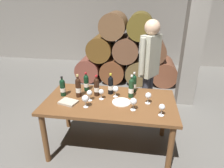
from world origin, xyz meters
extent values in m
plane|color=#66635E|center=(0.00, 0.00, 0.00)|extent=(14.00, 14.00, 0.00)
cube|color=gray|center=(0.00, 4.20, 1.40)|extent=(10.00, 0.24, 2.80)
cylinder|color=brown|center=(-0.95, 2.60, 0.30)|extent=(0.60, 0.90, 0.60)
cylinder|color=brown|center=(-0.32, 2.60, 0.30)|extent=(0.60, 0.90, 0.60)
cylinder|color=brown|center=(0.31, 2.60, 0.30)|extent=(0.60, 0.90, 0.60)
cylinder|color=brown|center=(0.95, 2.60, 0.30)|extent=(0.60, 0.90, 0.60)
cylinder|color=brown|center=(-0.63, 2.60, 0.85)|extent=(0.60, 0.90, 0.60)
cylinder|color=brown|center=(0.00, 2.60, 0.85)|extent=(0.60, 0.90, 0.60)
cylinder|color=brown|center=(0.63, 2.60, 0.85)|extent=(0.60, 0.90, 0.60)
cylinder|color=brown|center=(-0.32, 2.60, 1.39)|extent=(0.60, 0.90, 0.60)
cylinder|color=brown|center=(0.31, 2.60, 1.39)|extent=(0.60, 0.90, 0.60)
cube|color=gray|center=(1.30, 1.60, 1.30)|extent=(0.32, 0.32, 2.60)
cube|color=brown|center=(0.00, 0.00, 0.74)|extent=(1.70, 0.90, 0.04)
cylinder|color=brown|center=(-0.77, -0.39, 0.36)|extent=(0.07, 0.07, 0.72)
cylinder|color=brown|center=(0.77, -0.39, 0.36)|extent=(0.07, 0.07, 0.72)
cylinder|color=brown|center=(-0.77, 0.39, 0.36)|extent=(0.07, 0.07, 0.72)
cylinder|color=brown|center=(0.77, 0.39, 0.36)|extent=(0.07, 0.07, 0.72)
cylinder|color=black|center=(0.29, 0.32, 0.86)|extent=(0.07, 0.07, 0.20)
sphere|color=black|center=(0.29, 0.32, 0.97)|extent=(0.07, 0.07, 0.07)
cylinder|color=black|center=(0.29, 0.32, 1.00)|extent=(0.03, 0.03, 0.06)
cylinder|color=silver|center=(0.29, 0.32, 1.04)|extent=(0.03, 0.03, 0.02)
cylinder|color=silver|center=(0.29, 0.32, 0.85)|extent=(0.07, 0.07, 0.06)
cylinder|color=black|center=(-0.38, 0.26, 0.86)|extent=(0.07, 0.07, 0.19)
sphere|color=black|center=(-0.38, 0.26, 0.96)|extent=(0.07, 0.07, 0.07)
cylinder|color=black|center=(-0.38, 0.26, 0.98)|extent=(0.03, 0.03, 0.06)
cylinder|color=#B21E23|center=(-0.38, 0.26, 1.02)|extent=(0.03, 0.03, 0.02)
cylinder|color=silver|center=(-0.38, 0.26, 0.85)|extent=(0.07, 0.07, 0.06)
cylinder|color=black|center=(-0.65, 0.05, 0.86)|extent=(0.07, 0.07, 0.20)
sphere|color=black|center=(-0.65, 0.05, 0.96)|extent=(0.07, 0.07, 0.07)
cylinder|color=black|center=(-0.65, 0.05, 0.99)|extent=(0.03, 0.03, 0.06)
cylinder|color=black|center=(-0.65, 0.05, 1.03)|extent=(0.03, 0.03, 0.02)
cylinder|color=silver|center=(-0.65, 0.05, 0.85)|extent=(0.07, 0.07, 0.06)
cylinder|color=black|center=(-0.43, 0.05, 0.87)|extent=(0.07, 0.07, 0.22)
sphere|color=black|center=(-0.43, 0.05, 0.99)|extent=(0.07, 0.07, 0.07)
cylinder|color=black|center=(-0.43, 0.05, 1.02)|extent=(0.03, 0.03, 0.07)
cylinder|color=tan|center=(-0.43, 0.05, 1.07)|extent=(0.03, 0.03, 0.03)
cylinder|color=silver|center=(-0.43, 0.05, 0.86)|extent=(0.07, 0.07, 0.07)
cylinder|color=#19381E|center=(0.27, 0.14, 0.87)|extent=(0.07, 0.07, 0.22)
sphere|color=#19381E|center=(0.27, 0.14, 0.99)|extent=(0.07, 0.07, 0.07)
cylinder|color=#19381E|center=(0.27, 0.14, 1.02)|extent=(0.03, 0.03, 0.07)
cylinder|color=silver|center=(0.27, 0.14, 1.07)|extent=(0.03, 0.03, 0.03)
cylinder|color=silver|center=(0.27, 0.14, 0.86)|extent=(0.07, 0.07, 0.07)
cylinder|color=black|center=(-0.20, 0.12, 0.86)|extent=(0.07, 0.07, 0.21)
sphere|color=black|center=(-0.20, 0.12, 0.97)|extent=(0.07, 0.07, 0.07)
cylinder|color=black|center=(-0.20, 0.12, 1.00)|extent=(0.03, 0.03, 0.07)
cylinder|color=#B21E23|center=(-0.20, 0.12, 1.05)|extent=(0.03, 0.03, 0.02)
cylinder|color=silver|center=(-0.20, 0.12, 0.85)|extent=(0.07, 0.07, 0.06)
cylinder|color=black|center=(-0.02, 0.21, 0.86)|extent=(0.07, 0.07, 0.21)
sphere|color=black|center=(-0.02, 0.21, 0.98)|extent=(0.07, 0.07, 0.07)
cylinder|color=black|center=(-0.02, 0.21, 1.00)|extent=(0.03, 0.03, 0.07)
cylinder|color=gold|center=(-0.02, 0.21, 1.05)|extent=(0.03, 0.03, 0.02)
cylinder|color=silver|center=(-0.02, 0.21, 0.85)|extent=(0.07, 0.07, 0.06)
cylinder|color=white|center=(-0.12, 0.02, 0.76)|extent=(0.06, 0.06, 0.00)
cylinder|color=white|center=(-0.12, 0.02, 0.80)|extent=(0.01, 0.01, 0.07)
sphere|color=white|center=(-0.12, 0.02, 0.87)|extent=(0.07, 0.07, 0.07)
cylinder|color=white|center=(-0.26, -0.03, 0.76)|extent=(0.06, 0.06, 0.00)
cylinder|color=white|center=(-0.26, -0.03, 0.80)|extent=(0.01, 0.01, 0.07)
sphere|color=white|center=(-0.26, -0.03, 0.87)|extent=(0.07, 0.07, 0.07)
cylinder|color=white|center=(-0.26, -0.21, 0.76)|extent=(0.06, 0.06, 0.00)
cylinder|color=white|center=(-0.26, -0.21, 0.80)|extent=(0.01, 0.01, 0.07)
sphere|color=white|center=(-0.26, -0.21, 0.88)|extent=(0.09, 0.09, 0.09)
cylinder|color=white|center=(0.49, 0.00, 0.76)|extent=(0.06, 0.06, 0.00)
cylinder|color=white|center=(0.49, 0.00, 0.80)|extent=(0.01, 0.01, 0.07)
sphere|color=white|center=(0.49, 0.00, 0.87)|extent=(0.08, 0.08, 0.08)
cylinder|color=white|center=(0.64, -0.26, 0.76)|extent=(0.06, 0.06, 0.00)
cylinder|color=white|center=(0.64, -0.26, 0.80)|extent=(0.01, 0.01, 0.07)
sphere|color=white|center=(0.64, -0.26, 0.87)|extent=(0.07, 0.07, 0.07)
cylinder|color=white|center=(0.06, 0.12, 0.76)|extent=(0.06, 0.06, 0.00)
cylinder|color=white|center=(0.06, 0.12, 0.80)|extent=(0.01, 0.01, 0.07)
sphere|color=white|center=(0.06, 0.12, 0.87)|extent=(0.08, 0.08, 0.08)
cylinder|color=white|center=(0.31, -0.19, 0.76)|extent=(0.06, 0.06, 0.00)
cylinder|color=white|center=(0.31, -0.19, 0.80)|extent=(0.01, 0.01, 0.07)
sphere|color=white|center=(0.31, -0.19, 0.88)|extent=(0.08, 0.08, 0.08)
cube|color=#B2A893|center=(-0.51, -0.15, 0.77)|extent=(0.26, 0.22, 0.03)
cylinder|color=white|center=(0.16, -0.03, 0.77)|extent=(0.24, 0.24, 0.01)
cylinder|color=#383842|center=(0.54, 0.80, 0.43)|extent=(0.11, 0.11, 0.85)
cylinder|color=#383842|center=(0.48, 0.70, 0.43)|extent=(0.11, 0.11, 0.85)
cube|color=#B2B29E|center=(0.51, 0.75, 1.17)|extent=(0.33, 0.37, 0.64)
cylinder|color=#B2B29E|center=(0.62, 0.92, 1.21)|extent=(0.08, 0.08, 0.54)
cylinder|color=#B2B29E|center=(0.39, 0.58, 1.21)|extent=(0.08, 0.08, 0.54)
sphere|color=tan|center=(0.51, 0.75, 1.60)|extent=(0.23, 0.23, 0.23)
camera|label=1|loc=(0.37, -2.26, 2.00)|focal=31.84mm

